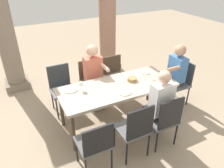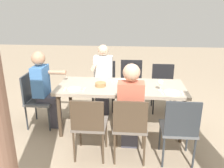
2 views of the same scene
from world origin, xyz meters
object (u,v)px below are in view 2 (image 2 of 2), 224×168
(chair_mid_south, at_px, (131,82))
(chair_east_south, at_px, (104,82))
(chair_head_east, at_px, (35,97))
(chair_east_north, at_px, (89,123))
(diner_woman_green, at_px, (103,77))
(chair_west_north, at_px, (179,127))
(chair_west_south, at_px, (163,84))
(plate_1, at_px, (121,81))
(plate_2, at_px, (74,89))
(bread_basket, at_px, (101,84))
(diner_guest_third, at_px, (130,106))
(plate_0, at_px, (172,92))
(diner_man_white, at_px, (45,87))
(chair_mid_north, at_px, (130,124))
(dining_table, at_px, (121,90))
(wine_glass_0, at_px, (161,83))

(chair_mid_south, distance_m, chair_east_south, 0.53)
(chair_head_east, bearing_deg, chair_east_north, 141.88)
(chair_east_south, height_order, diner_woman_green, diner_woman_green)
(chair_west_north, distance_m, chair_head_east, 2.37)
(chair_west_north, distance_m, chair_mid_south, 1.79)
(chair_west_south, bearing_deg, plate_1, 37.71)
(chair_west_north, height_order, chair_east_north, chair_west_north)
(plate_2, relative_size, bread_basket, 1.32)
(diner_guest_third, distance_m, plate_2, 0.96)
(bread_basket, bearing_deg, plate_2, 24.55)
(chair_east_north, height_order, bread_basket, chair_east_north)
(chair_mid_south, relative_size, plate_0, 3.80)
(chair_east_south, relative_size, bread_basket, 5.48)
(chair_east_north, bearing_deg, diner_man_white, -43.55)
(diner_woman_green, distance_m, bread_basket, 0.72)
(plate_0, height_order, bread_basket, bread_basket)
(chair_mid_north, relative_size, chair_east_south, 0.97)
(chair_east_south, bearing_deg, bread_basket, 93.12)
(chair_east_north, distance_m, plate_1, 1.15)
(chair_east_south, bearing_deg, chair_west_south, 179.63)
(dining_table, relative_size, diner_woman_green, 1.57)
(chair_mid_north, distance_m, diner_man_white, 1.65)
(chair_west_south, relative_size, wine_glass_0, 5.34)
(dining_table, relative_size, chair_east_north, 2.27)
(dining_table, xyz_separation_m, chair_mid_north, (-0.16, 0.84, -0.16))
(diner_man_white, bearing_deg, chair_east_south, -136.37)
(dining_table, xyz_separation_m, plate_1, (0.01, -0.23, 0.07))
(chair_west_south, height_order, bread_basket, chair_west_south)
(diner_guest_third, bearing_deg, plate_2, -26.06)
(dining_table, distance_m, chair_west_south, 1.15)
(chair_mid_north, height_order, chair_east_north, chair_mid_north)
(diner_woman_green, bearing_deg, chair_east_north, 90.12)
(chair_head_east, height_order, diner_woman_green, diner_woman_green)
(plate_0, relative_size, plate_2, 1.13)
(diner_guest_third, distance_m, plate_1, 0.89)
(chair_east_north, relative_size, chair_head_east, 0.98)
(chair_head_east, bearing_deg, chair_mid_south, -152.14)
(chair_east_north, xyz_separation_m, chair_head_east, (1.06, -0.83, -0.01))
(diner_man_white, xyz_separation_m, plate_1, (-1.25, -0.23, 0.07))
(wine_glass_0, distance_m, bread_basket, 0.93)
(chair_head_east, bearing_deg, chair_west_south, -159.31)
(chair_head_east, xyz_separation_m, diner_guest_third, (-1.59, 0.64, 0.19))
(chair_mid_north, distance_m, chair_east_north, 0.53)
(chair_head_east, bearing_deg, plate_2, 162.93)
(dining_table, height_order, chair_head_east, chair_head_east)
(chair_west_south, bearing_deg, plate_2, 35.60)
(chair_head_east, relative_size, plate_0, 3.61)
(plate_2, bearing_deg, wine_glass_0, -176.51)
(chair_west_north, xyz_separation_m, chair_west_south, (-0.00, -1.68, -0.00))
(plate_2, bearing_deg, dining_table, -162.25)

